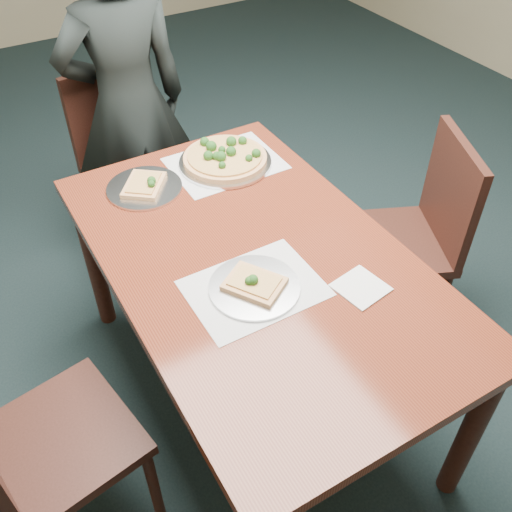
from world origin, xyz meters
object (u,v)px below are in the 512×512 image
chair_far (127,153)px  slice_plate_near (254,285)px  pizza_pan (225,158)px  chair_right (415,230)px  chair_left (28,446)px  diner (128,106)px  dining_table (256,276)px  slice_plate_far (145,186)px

chair_far → slice_plate_near: 1.32m
pizza_pan → slice_plate_near: pizza_pan is taller
chair_far → chair_right: (0.80, -1.13, 0.00)m
chair_left → diner: 1.52m
chair_far → chair_right: bearing=-63.9°
chair_left → pizza_pan: (1.00, 0.67, 0.26)m
chair_far → dining_table: bearing=-97.5°
chair_far → chair_left: 1.53m
diner → chair_far: bearing=-62.6°
chair_far → chair_left: (-0.79, -1.31, 0.00)m
chair_left → chair_right: 1.60m
slice_plate_near → chair_left: bearing=-178.8°
chair_right → pizza_pan: bearing=-105.9°
chair_left → pizza_pan: 1.23m
chair_right → pizza_pan: (-0.60, 0.50, 0.26)m
chair_right → slice_plate_far: (-0.94, 0.50, 0.25)m
diner → pizza_pan: bearing=108.8°
slice_plate_far → diner: bearing=74.5°
chair_right → diner: size_ratio=0.58×
chair_right → slice_plate_near: chair_right is taller
pizza_pan → slice_plate_far: size_ratio=1.30×
chair_far → chair_right: 1.39m
diner → slice_plate_far: (-0.16, -0.59, -0.02)m
pizza_pan → slice_plate_near: size_ratio=1.30×
chair_far → slice_plate_far: chair_far is taller
chair_far → slice_plate_far: size_ratio=3.25×
chair_far → chair_left: same height
chair_left → diner: size_ratio=0.58×
dining_table → chair_left: chair_left is taller
dining_table → diner: (-0.01, 1.12, 0.12)m
chair_far → slice_plate_near: size_ratio=3.25×
chair_right → slice_plate_near: 0.89m
slice_plate_near → chair_right: bearing=10.6°
dining_table → diner: 1.12m
chair_far → slice_plate_near: (-0.05, -1.29, 0.25)m
chair_right → slice_plate_far: size_ratio=3.25×
chair_far → pizza_pan: bearing=-81.5°
chair_far → diner: bearing=-73.6°
chair_left → diner: diner is taller
slice_plate_near → diner: bearing=86.7°
chair_left → slice_plate_far: 0.97m
chair_far → pizza_pan: size_ratio=2.51×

